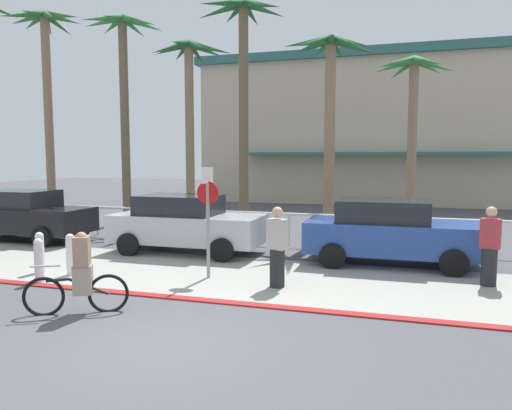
# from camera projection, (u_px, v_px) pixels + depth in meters

# --- Properties ---
(ground_plane) EXTENTS (80.00, 80.00, 0.00)m
(ground_plane) POSITION_uv_depth(u_px,v_px,m) (298.00, 238.00, 16.67)
(ground_plane) COLOR #4C4C51
(sidewalk_strip) EXTENTS (44.00, 4.00, 0.02)m
(sidewalk_strip) POSITION_uv_depth(u_px,v_px,m) (247.00, 277.00, 11.15)
(sidewalk_strip) COLOR #9E9E93
(sidewalk_strip) RESTS_ON ground
(curb_paint) EXTENTS (44.00, 0.24, 0.03)m
(curb_paint) POSITION_uv_depth(u_px,v_px,m) (215.00, 301.00, 9.24)
(curb_paint) COLOR maroon
(curb_paint) RESTS_ON ground
(building_backdrop) EXTENTS (22.01, 11.96, 8.98)m
(building_backdrop) POSITION_uv_depth(u_px,v_px,m) (380.00, 132.00, 32.12)
(building_backdrop) COLOR #BCAD8E
(building_backdrop) RESTS_ON ground
(rail_fence) EXTENTS (23.60, 0.08, 1.04)m
(rail_fence) POSITION_uv_depth(u_px,v_px,m) (289.00, 219.00, 15.16)
(rail_fence) COLOR white
(rail_fence) RESTS_ON ground
(stop_sign_bike_lane) EXTENTS (0.52, 0.56, 2.56)m
(stop_sign_bike_lane) POSITION_uv_depth(u_px,v_px,m) (208.00, 206.00, 10.90)
(stop_sign_bike_lane) COLOR gray
(stop_sign_bike_lane) RESTS_ON ground
(bollard_0) EXTENTS (0.20, 0.20, 1.00)m
(bollard_0) POSITION_uv_depth(u_px,v_px,m) (40.00, 252.00, 11.51)
(bollard_0) COLOR white
(bollard_0) RESTS_ON ground
(bollard_1) EXTENTS (0.20, 0.20, 1.00)m
(bollard_1) POSITION_uv_depth(u_px,v_px,m) (70.00, 254.00, 11.27)
(bollard_1) COLOR white
(bollard_1) RESTS_ON ground
(bollard_2) EXTENTS (0.20, 0.20, 1.00)m
(bollard_2) POSITION_uv_depth(u_px,v_px,m) (39.00, 260.00, 10.63)
(bollard_2) COLOR white
(bollard_2) RESTS_ON ground
(palm_tree_1) EXTENTS (3.26, 3.13, 8.83)m
(palm_tree_1) POSITION_uv_depth(u_px,v_px,m) (46.00, 63.00, 19.92)
(palm_tree_1) COLOR #846B4C
(palm_tree_1) RESTS_ON ground
(palm_tree_2) EXTENTS (3.07, 3.28, 8.61)m
(palm_tree_2) POSITION_uv_depth(u_px,v_px,m) (123.00, 66.00, 19.60)
(palm_tree_2) COLOR brown
(palm_tree_2) RESTS_ON ground
(palm_tree_3) EXTENTS (3.46, 3.21, 7.50)m
(palm_tree_3) POSITION_uv_depth(u_px,v_px,m) (190.00, 85.00, 19.43)
(palm_tree_3) COLOR #846B4C
(palm_tree_3) RESTS_ON ground
(palm_tree_4) EXTENTS (3.27, 3.36, 8.57)m
(palm_tree_4) POSITION_uv_depth(u_px,v_px,m) (243.00, 58.00, 17.75)
(palm_tree_4) COLOR brown
(palm_tree_4) RESTS_ON ground
(palm_tree_5) EXTENTS (3.14, 3.20, 6.86)m
(palm_tree_5) POSITION_uv_depth(u_px,v_px,m) (330.00, 81.00, 16.05)
(palm_tree_5) COLOR #846B4C
(palm_tree_5) RESTS_ON ground
(palm_tree_6) EXTENTS (3.07, 3.60, 6.68)m
(palm_tree_6) POSITION_uv_depth(u_px,v_px,m) (412.00, 94.00, 18.50)
(palm_tree_6) COLOR #846B4C
(palm_tree_6) RESTS_ON ground
(car_black_0) EXTENTS (4.40, 2.02, 1.69)m
(car_black_0) POSITION_uv_depth(u_px,v_px,m) (25.00, 215.00, 16.00)
(car_black_0) COLOR black
(car_black_0) RESTS_ON ground
(car_silver_1) EXTENTS (4.40, 2.02, 1.69)m
(car_silver_1) POSITION_uv_depth(u_px,v_px,m) (186.00, 223.00, 13.94)
(car_silver_1) COLOR #B2B7BC
(car_silver_1) RESTS_ON ground
(car_blue_2) EXTENTS (4.40, 2.02, 1.69)m
(car_blue_2) POSITION_uv_depth(u_px,v_px,m) (390.00, 232.00, 12.36)
(car_blue_2) COLOR #284793
(car_blue_2) RESTS_ON ground
(cyclist_black_0) EXTENTS (1.65, 0.89, 1.50)m
(cyclist_black_0) POSITION_uv_depth(u_px,v_px,m) (80.00, 275.00, 8.52)
(cyclist_black_0) COLOR black
(cyclist_black_0) RESTS_ON ground
(pedestrian_0) EXTENTS (0.47, 0.42, 1.75)m
(pedestrian_0) POSITION_uv_depth(u_px,v_px,m) (277.00, 250.00, 10.19)
(pedestrian_0) COLOR #232326
(pedestrian_0) RESTS_ON ground
(pedestrian_1) EXTENTS (0.46, 0.40, 1.74)m
(pedestrian_1) POSITION_uv_depth(u_px,v_px,m) (490.00, 250.00, 10.29)
(pedestrian_1) COLOR #232326
(pedestrian_1) RESTS_ON ground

